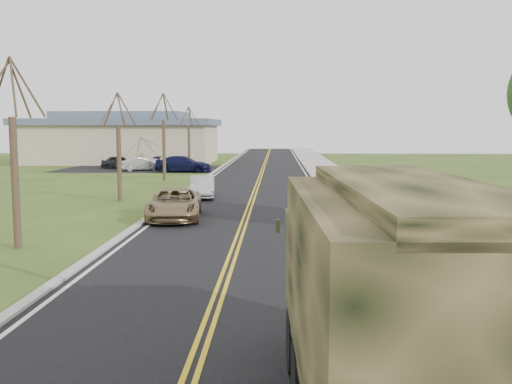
{
  "coord_description": "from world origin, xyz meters",
  "views": [
    {
      "loc": [
        1.33,
        -7.74,
        3.85
      ],
      "look_at": [
        0.66,
        10.5,
        1.8
      ],
      "focal_mm": 40.0,
      "sensor_mm": 36.0,
      "label": 1
    }
  ],
  "objects": [
    {
      "name": "road",
      "position": [
        0.0,
        40.0,
        0.01
      ],
      "size": [
        8.0,
        120.0,
        0.01
      ],
      "primitive_type": "cube",
      "color": "black",
      "rests_on": "ground"
    },
    {
      "name": "curb_right",
      "position": [
        4.15,
        40.0,
        0.06
      ],
      "size": [
        0.3,
        120.0,
        0.12
      ],
      "primitive_type": "cube",
      "color": "#9E998E",
      "rests_on": "ground"
    },
    {
      "name": "sidewalk_right",
      "position": [
        5.9,
        40.0,
        0.05
      ],
      "size": [
        3.2,
        120.0,
        0.1
      ],
      "primitive_type": "cube",
      "color": "#9E998E",
      "rests_on": "ground"
    },
    {
      "name": "curb_left",
      "position": [
        -4.15,
        40.0,
        0.05
      ],
      "size": [
        0.3,
        120.0,
        0.1
      ],
      "primitive_type": "cube",
      "color": "#9E998E",
      "rests_on": "ground"
    },
    {
      "name": "bare_tree_a",
      "position": [
        -7.0,
        10.0,
        2.63
      ],
      "size": [
        1.93,
        2.26,
        6.08
      ],
      "color": "#38281C",
      "rests_on": "ground"
    },
    {
      "name": "bare_tree_b",
      "position": [
        -7.0,
        22.0,
        2.48
      ],
      "size": [
        1.83,
        2.14,
        5.73
      ],
      "color": "#38281C",
      "rests_on": "ground"
    },
    {
      "name": "bare_tree_c",
      "position": [
        -7.0,
        34.0,
        2.78
      ],
      "size": [
        2.04,
        2.39,
        6.42
      ],
      "color": "#38281C",
      "rests_on": "ground"
    },
    {
      "name": "bare_tree_d",
      "position": [
        -7.0,
        46.0,
        2.55
      ],
      "size": [
        1.88,
        2.2,
        5.91
      ],
      "color": "#38281C",
      "rests_on": "ground"
    },
    {
      "name": "commercial_building",
      "position": [
        -15.98,
        55.97,
        2.69
      ],
      "size": [
        25.5,
        21.5,
        5.65
      ],
      "color": "tan",
      "rests_on": "ground"
    },
    {
      "name": "military_truck",
      "position": [
        2.72,
        -1.07,
        1.88
      ],
      "size": [
        2.53,
        6.68,
        3.29
      ],
      "rotation": [
        0.0,
        0.0,
        0.04
      ],
      "color": "black",
      "rests_on": "ground"
    },
    {
      "name": "suv_champagne",
      "position": [
        -3.0,
        16.01,
        0.65
      ],
      "size": [
        2.63,
        4.88,
        1.3
      ],
      "primitive_type": "imported",
      "rotation": [
        0.0,
        0.0,
        0.1
      ],
      "color": "#8B734E",
      "rests_on": "ground"
    },
    {
      "name": "sedan_silver",
      "position": [
        -2.8,
        23.53,
        0.61
      ],
      "size": [
        1.71,
        3.84,
        1.23
      ],
      "primitive_type": "imported",
      "rotation": [
        0.0,
        0.0,
        0.11
      ],
      "color": "silver",
      "rests_on": "ground"
    },
    {
      "name": "lot_car_dark",
      "position": [
        -13.69,
        46.32,
        0.63
      ],
      "size": [
        3.95,
        2.55,
        1.25
      ],
      "primitive_type": "imported",
      "rotation": [
        0.0,
        0.0,
        1.89
      ],
      "color": "black",
      "rests_on": "ground"
    },
    {
      "name": "lot_car_silver",
      "position": [
        -11.01,
        43.48,
        0.61
      ],
      "size": [
        3.91,
        2.62,
        1.22
      ],
      "primitive_type": "imported",
      "rotation": [
        0.0,
        0.0,
        1.97
      ],
      "color": "#B2B1B6",
      "rests_on": "ground"
    },
    {
      "name": "lot_car_navy",
      "position": [
        -6.92,
        42.0,
        0.72
      ],
      "size": [
        5.0,
        2.18,
        1.43
      ],
      "primitive_type": "imported",
      "rotation": [
        0.0,
        0.0,
        1.54
      ],
      "color": "#0E0F33",
      "rests_on": "ground"
    }
  ]
}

